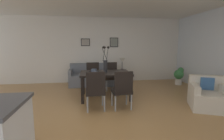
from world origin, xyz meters
name	(u,v)px	position (x,y,z in m)	size (l,w,h in m)	color
ground_plane	(101,113)	(0.00, 0.00, 0.00)	(9.00, 9.00, 0.00)	#A87A47
back_wall_panel	(94,50)	(0.00, 3.25, 1.30)	(9.00, 0.10, 2.60)	white
dining_table	(105,75)	(0.22, 1.07, 0.65)	(1.40, 0.99, 0.74)	black
dining_chair_near_left	(96,89)	(-0.10, 0.15, 0.51)	(0.45, 0.45, 0.92)	black
dining_chair_near_right	(93,75)	(-0.11, 1.96, 0.51)	(0.46, 0.46, 0.92)	black
dining_chair_far_left	(122,88)	(0.52, 0.14, 0.51)	(0.47, 0.47, 0.92)	black
dining_chair_far_right	(111,75)	(0.51, 1.94, 0.51)	(0.45, 0.45, 0.92)	black
centerpiece_vase	(105,62)	(0.22, 1.07, 1.02)	(0.21, 0.23, 0.73)	#232326
placemat_near_left	(95,74)	(-0.10, 0.84, 0.74)	(0.32, 0.32, 0.01)	black
bowl_near_left	(95,72)	(-0.10, 0.84, 0.78)	(0.17, 0.17, 0.07)	#475166
placemat_near_right	(94,71)	(-0.10, 1.29, 0.74)	(0.32, 0.32, 0.01)	black
bowl_near_right	(94,70)	(-0.10, 1.29, 0.78)	(0.17, 0.17, 0.07)	#475166
sofa	(93,77)	(-0.09, 2.70, 0.28)	(1.76, 0.84, 0.80)	slate
side_table	(122,78)	(1.02, 2.61, 0.26)	(0.36, 0.36, 0.52)	black
table_lamp	(122,61)	(1.02, 2.61, 0.89)	(0.22, 0.22, 0.51)	#4C4C51
armchair	(208,96)	(2.58, -0.08, 0.29)	(1.05, 1.05, 0.75)	beige
framed_picture_left	(85,42)	(-0.36, 3.18, 1.61)	(0.35, 0.03, 0.29)	black
framed_picture_center	(114,42)	(0.79, 3.18, 1.61)	(0.34, 0.03, 0.38)	black
potted_plant	(179,75)	(3.16, 2.22, 0.37)	(0.36, 0.36, 0.67)	silver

